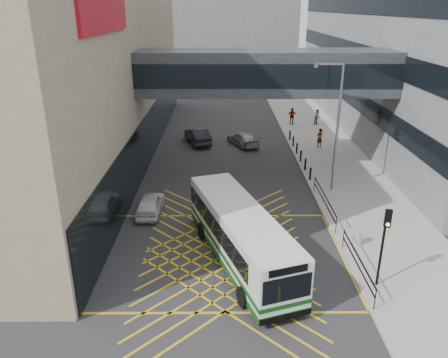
{
  "coord_description": "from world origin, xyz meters",
  "views": [
    {
      "loc": [
        -0.14,
        -19.25,
        11.86
      ],
      "look_at": [
        0.0,
        4.0,
        2.6
      ],
      "focal_mm": 35.0,
      "sensor_mm": 36.0,
      "label": 1
    }
  ],
  "objects_px": {
    "car_white": "(150,204)",
    "car_silver": "(243,138)",
    "car_dark": "(198,136)",
    "pedestrian_c": "(292,116)",
    "traffic_light": "(384,237)",
    "litter_bin": "(358,238)",
    "pedestrian_b": "(317,117)",
    "street_lamp": "(335,121)",
    "bus": "(240,234)",
    "pedestrian_a": "(319,138)"
  },
  "relations": [
    {
      "from": "pedestrian_b",
      "to": "litter_bin",
      "type": "bearing_deg",
      "value": -137.45
    },
    {
      "from": "car_silver",
      "to": "litter_bin",
      "type": "height_order",
      "value": "car_silver"
    },
    {
      "from": "traffic_light",
      "to": "pedestrian_a",
      "type": "bearing_deg",
      "value": 91.16
    },
    {
      "from": "street_lamp",
      "to": "pedestrian_b",
      "type": "xyz_separation_m",
      "value": [
        2.79,
        17.59,
        -4.0
      ]
    },
    {
      "from": "traffic_light",
      "to": "pedestrian_c",
      "type": "bearing_deg",
      "value": 94.87
    },
    {
      "from": "car_white",
      "to": "pedestrian_c",
      "type": "height_order",
      "value": "pedestrian_c"
    },
    {
      "from": "pedestrian_c",
      "to": "bus",
      "type": "bearing_deg",
      "value": 81.79
    },
    {
      "from": "litter_bin",
      "to": "pedestrian_a",
      "type": "xyz_separation_m",
      "value": [
        1.54,
        17.02,
        0.45
      ]
    },
    {
      "from": "pedestrian_b",
      "to": "pedestrian_c",
      "type": "bearing_deg",
      "value": 137.75
    },
    {
      "from": "pedestrian_c",
      "to": "pedestrian_a",
      "type": "bearing_deg",
      "value": 104.3
    },
    {
      "from": "bus",
      "to": "pedestrian_a",
      "type": "distance_m",
      "value": 19.87
    },
    {
      "from": "litter_bin",
      "to": "pedestrian_a",
      "type": "distance_m",
      "value": 17.1
    },
    {
      "from": "traffic_light",
      "to": "street_lamp",
      "type": "bearing_deg",
      "value": 93.98
    },
    {
      "from": "traffic_light",
      "to": "pedestrian_a",
      "type": "height_order",
      "value": "traffic_light"
    },
    {
      "from": "pedestrian_a",
      "to": "pedestrian_b",
      "type": "relative_size",
      "value": 1.07
    },
    {
      "from": "car_dark",
      "to": "street_lamp",
      "type": "height_order",
      "value": "street_lamp"
    },
    {
      "from": "car_dark",
      "to": "car_silver",
      "type": "bearing_deg",
      "value": 153.63
    },
    {
      "from": "bus",
      "to": "traffic_light",
      "type": "xyz_separation_m",
      "value": [
        6.09,
        -2.38,
        1.14
      ]
    },
    {
      "from": "car_silver",
      "to": "pedestrian_b",
      "type": "distance_m",
      "value": 10.68
    },
    {
      "from": "car_white",
      "to": "car_silver",
      "type": "relative_size",
      "value": 0.96
    },
    {
      "from": "litter_bin",
      "to": "pedestrian_b",
      "type": "xyz_separation_m",
      "value": [
        3.01,
        25.0,
        0.39
      ]
    },
    {
      "from": "car_white",
      "to": "pedestrian_c",
      "type": "distance_m",
      "value": 24.03
    },
    {
      "from": "bus",
      "to": "car_silver",
      "type": "distance_m",
      "value": 19.46
    },
    {
      "from": "car_dark",
      "to": "street_lamp",
      "type": "distance_m",
      "value": 15.38
    },
    {
      "from": "bus",
      "to": "car_silver",
      "type": "height_order",
      "value": "bus"
    },
    {
      "from": "car_silver",
      "to": "pedestrian_c",
      "type": "relative_size",
      "value": 2.37
    },
    {
      "from": "pedestrian_a",
      "to": "street_lamp",
      "type": "bearing_deg",
      "value": 51.65
    },
    {
      "from": "car_silver",
      "to": "car_white",
      "type": "bearing_deg",
      "value": 42.04
    },
    {
      "from": "car_silver",
      "to": "street_lamp",
      "type": "bearing_deg",
      "value": 92.93
    },
    {
      "from": "street_lamp",
      "to": "car_white",
      "type": "bearing_deg",
      "value": -159.11
    },
    {
      "from": "street_lamp",
      "to": "pedestrian_c",
      "type": "relative_size",
      "value": 4.86
    },
    {
      "from": "car_dark",
      "to": "street_lamp",
      "type": "xyz_separation_m",
      "value": [
        9.52,
        -11.31,
        4.23
      ]
    },
    {
      "from": "litter_bin",
      "to": "pedestrian_c",
      "type": "distance_m",
      "value": 25.09
    },
    {
      "from": "car_dark",
      "to": "litter_bin",
      "type": "xyz_separation_m",
      "value": [
        9.31,
        -18.72,
        -0.16
      ]
    },
    {
      "from": "car_white",
      "to": "pedestrian_a",
      "type": "height_order",
      "value": "pedestrian_a"
    },
    {
      "from": "pedestrian_b",
      "to": "car_dark",
      "type": "bearing_deg",
      "value": 166.43
    },
    {
      "from": "pedestrian_a",
      "to": "car_white",
      "type": "bearing_deg",
      "value": 14.18
    },
    {
      "from": "bus",
      "to": "pedestrian_b",
      "type": "xyz_separation_m",
      "value": [
        9.24,
        26.26,
        -0.56
      ]
    },
    {
      "from": "pedestrian_a",
      "to": "pedestrian_b",
      "type": "distance_m",
      "value": 8.12
    },
    {
      "from": "car_dark",
      "to": "pedestrian_a",
      "type": "distance_m",
      "value": 10.99
    },
    {
      "from": "litter_bin",
      "to": "car_silver",
      "type": "bearing_deg",
      "value": 105.92
    },
    {
      "from": "bus",
      "to": "car_dark",
      "type": "bearing_deg",
      "value": 80.08
    },
    {
      "from": "car_dark",
      "to": "pedestrian_c",
      "type": "bearing_deg",
      "value": -165.11
    },
    {
      "from": "car_silver",
      "to": "street_lamp",
      "type": "height_order",
      "value": "street_lamp"
    },
    {
      "from": "car_dark",
      "to": "traffic_light",
      "type": "distance_m",
      "value": 24.24
    },
    {
      "from": "street_lamp",
      "to": "pedestrian_b",
      "type": "height_order",
      "value": "street_lamp"
    },
    {
      "from": "bus",
      "to": "litter_bin",
      "type": "xyz_separation_m",
      "value": [
        6.23,
        1.26,
        -0.95
      ]
    },
    {
      "from": "car_white",
      "to": "pedestrian_c",
      "type": "relative_size",
      "value": 2.27
    },
    {
      "from": "car_dark",
      "to": "car_silver",
      "type": "distance_m",
      "value": 4.17
    },
    {
      "from": "pedestrian_c",
      "to": "litter_bin",
      "type": "bearing_deg",
      "value": 95.02
    }
  ]
}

